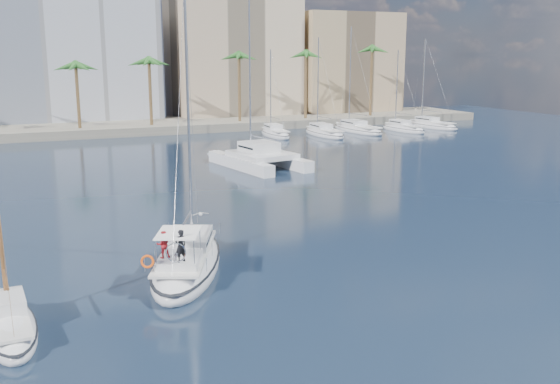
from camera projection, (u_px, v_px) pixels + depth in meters
name	position (u px, v px, depth m)	size (l,w,h in m)	color
ground	(274.00, 251.00, 35.43)	(160.00, 160.00, 0.00)	black
quay	(110.00, 128.00, 89.97)	(120.00, 14.00, 1.20)	gray
building_modern	(11.00, 34.00, 93.18)	(42.00, 16.00, 28.00)	white
building_beige	(233.00, 60.00, 104.55)	(20.00, 14.00, 20.00)	#C4AD8C
building_tan_right	(343.00, 66.00, 110.74)	(18.00, 12.00, 18.00)	tan
palm_centre	(110.00, 60.00, 84.30)	(3.60, 3.60, 12.30)	brown
palm_right	(332.00, 59.00, 97.50)	(3.60, 3.60, 12.30)	brown
main_sloop	(187.00, 262.00, 31.96)	(7.04, 10.66, 15.17)	silver
small_sloop	(10.00, 326.00, 24.77)	(2.36, 6.38, 9.02)	silver
catamaran	(260.00, 156.00, 61.72)	(7.28, 11.92, 16.40)	silver
seagull	(200.00, 214.00, 39.53)	(1.08, 0.46, 0.20)	silver
moored_yacht_a	(275.00, 136.00, 85.31)	(2.72, 9.35, 11.90)	silver
moored_yacht_b	(324.00, 136.00, 86.04)	(3.14, 10.78, 13.72)	silver
moored_yacht_c	(358.00, 132.00, 90.36)	(3.55, 12.21, 15.54)	silver
moored_yacht_d	(403.00, 131.00, 91.09)	(2.72, 9.35, 11.90)	silver
moored_yacht_e	(431.00, 128.00, 95.40)	(3.14, 10.78, 13.72)	silver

